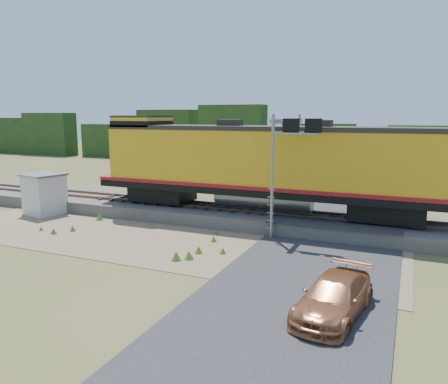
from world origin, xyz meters
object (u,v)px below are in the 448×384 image
at_px(shed, 45,194).
at_px(car, 334,297).
at_px(signal_gantry, 290,144).
at_px(locomotive, 259,163).

xyz_separation_m(shed, car, (20.33, -7.65, -0.74)).
relative_size(signal_gantry, car, 1.48).
bearing_deg(shed, signal_gantry, 20.63).
height_order(shed, car, shed).
height_order(locomotive, car, locomotive).
relative_size(locomotive, signal_gantry, 3.27).
bearing_deg(shed, car, -8.91).
xyz_separation_m(signal_gantry, car, (4.31, -10.16, -4.35)).
bearing_deg(locomotive, car, -59.51).
xyz_separation_m(locomotive, signal_gantry, (2.06, -0.65, 1.28)).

